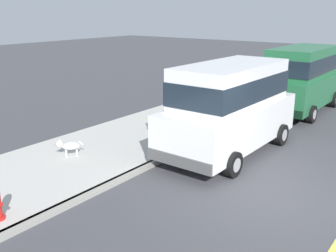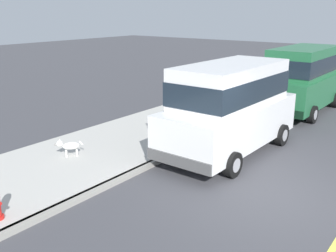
{
  "view_description": "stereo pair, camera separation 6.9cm",
  "coord_description": "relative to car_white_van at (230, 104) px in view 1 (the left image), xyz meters",
  "views": [
    {
      "loc": [
        2.82,
        -7.45,
        3.91
      ],
      "look_at": [
        -3.36,
        0.81,
        0.85
      ],
      "focal_mm": 42.1,
      "sensor_mm": 36.0,
      "label": 1
    },
    {
      "loc": [
        2.87,
        -7.41,
        3.91
      ],
      "look_at": [
        -3.36,
        0.81,
        0.85
      ],
      "focal_mm": 42.1,
      "sensor_mm": 36.0,
      "label": 2
    }
  ],
  "objects": [
    {
      "name": "ground_plane",
      "position": [
        2.15,
        -2.07,
        -1.39
      ],
      "size": [
        80.0,
        80.0,
        0.0
      ],
      "primitive_type": "plane",
      "color": "#424247"
    },
    {
      "name": "curb",
      "position": [
        -1.05,
        -2.07,
        -1.32
      ],
      "size": [
        0.16,
        64.0,
        0.14
      ],
      "primitive_type": "cube",
      "color": "gray",
      "rests_on": "ground"
    },
    {
      "name": "sidewalk",
      "position": [
        -2.85,
        -2.07,
        -1.32
      ],
      "size": [
        3.6,
        64.0,
        0.14
      ],
      "primitive_type": "cube",
      "color": "#B7B5AD",
      "rests_on": "ground"
    },
    {
      "name": "car_white_van",
      "position": [
        0.0,
        0.0,
        0.0
      ],
      "size": [
        2.19,
        4.93,
        2.52
      ],
      "color": "white",
      "rests_on": "ground"
    },
    {
      "name": "car_green_van",
      "position": [
        -0.01,
        5.93,
        0.0
      ],
      "size": [
        2.14,
        4.9,
        2.52
      ],
      "color": "#23663D",
      "rests_on": "ground"
    },
    {
      "name": "dog_white",
      "position": [
        -3.06,
        -3.2,
        -0.97
      ],
      "size": [
        0.5,
        0.64,
        0.49
      ],
      "color": "white",
      "rests_on": "sidewalk"
    }
  ]
}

